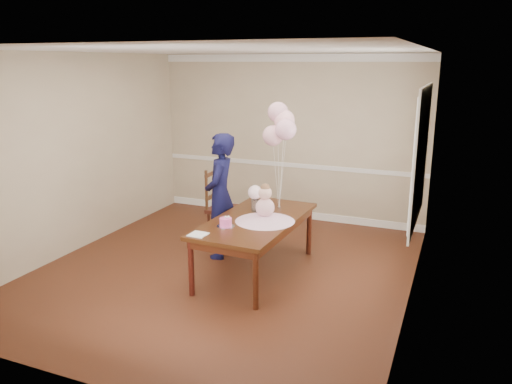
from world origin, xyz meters
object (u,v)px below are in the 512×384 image
object	(u,v)px
birthday_cake	(226,222)
woman	(220,196)
dining_table_top	(256,220)
dining_chair_seat	(226,209)

from	to	relation	value
birthday_cake	woman	bearing A→B (deg)	120.25
dining_table_top	woman	bearing A→B (deg)	153.66
dining_table_top	dining_chair_seat	world-z (taller)	dining_table_top
dining_chair_seat	woman	world-z (taller)	woman
dining_chair_seat	woman	xyz separation A→B (m)	(0.20, -0.57, 0.36)
birthday_cake	dining_chair_seat	xyz separation A→B (m)	(-0.66, 1.35, -0.29)
dining_table_top	woman	xyz separation A→B (m)	(-0.66, 0.36, 0.15)
birthday_cake	woman	xyz separation A→B (m)	(-0.45, 0.78, 0.07)
dining_table_top	woman	distance (m)	0.77
birthday_cake	woman	size ratio (longest dim) A/B	0.08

